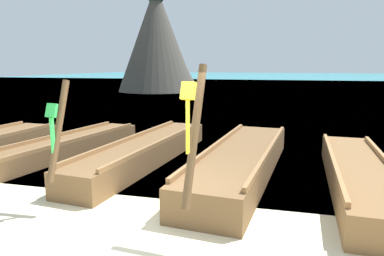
% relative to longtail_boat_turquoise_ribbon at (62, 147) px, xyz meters
% --- Properties ---
extents(ground, '(120.00, 120.00, 0.00)m').
position_rel_longtail_boat_turquoise_ribbon_xyz_m(ground, '(4.02, -3.76, -0.26)').
color(ground, beige).
extents(sea_water, '(120.00, 120.00, 0.00)m').
position_rel_longtail_boat_turquoise_ribbon_xyz_m(sea_water, '(4.02, 57.53, -0.25)').
color(sea_water, teal).
rests_on(sea_water, ground).
extents(longtail_boat_turquoise_ribbon, '(2.04, 6.65, 2.61)m').
position_rel_longtail_boat_turquoise_ribbon_xyz_m(longtail_boat_turquoise_ribbon, '(0.00, 0.00, 0.00)').
color(longtail_boat_turquoise_ribbon, brown).
rests_on(longtail_boat_turquoise_ribbon, ground).
extents(longtail_boat_green_ribbon, '(1.74, 6.80, 2.35)m').
position_rel_longtail_boat_turquoise_ribbon_xyz_m(longtail_boat_green_ribbon, '(2.63, -0.08, 0.05)').
color(longtail_boat_green_ribbon, brown).
rests_on(longtail_boat_green_ribbon, ground).
extents(longtail_boat_yellow_ribbon, '(2.02, 6.99, 2.63)m').
position_rel_longtail_boat_turquoise_ribbon_xyz_m(longtail_boat_yellow_ribbon, '(5.26, -0.54, 0.08)').
color(longtail_boat_yellow_ribbon, brown).
rests_on(longtail_boat_yellow_ribbon, ground).
extents(longtail_boat_orange_ribbon, '(1.46, 6.24, 2.35)m').
position_rel_longtail_boat_turquoise_ribbon_xyz_m(longtail_boat_orange_ribbon, '(7.78, -0.95, 0.04)').
color(longtail_boat_orange_ribbon, brown).
rests_on(longtail_boat_orange_ribbon, ground).
extents(karst_rock, '(8.11, 7.83, 10.39)m').
position_rel_longtail_boat_turquoise_ribbon_xyz_m(karst_rock, '(-5.91, 25.25, 4.69)').
color(karst_rock, '#47443D').
rests_on(karst_rock, ground).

